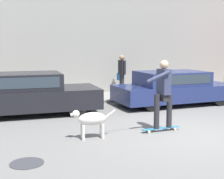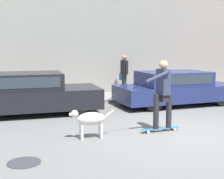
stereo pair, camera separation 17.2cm
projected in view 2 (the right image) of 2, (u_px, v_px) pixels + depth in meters
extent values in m
plane|color=slate|center=(186.00, 135.00, 7.55)|extent=(36.00, 36.00, 0.00)
cube|color=gray|center=(104.00, 38.00, 13.82)|extent=(32.00, 0.30, 5.03)
cube|color=gray|center=(113.00, 97.00, 12.95)|extent=(30.00, 2.21, 0.11)
cylinder|color=black|center=(70.00, 98.00, 11.00)|extent=(0.65, 0.21, 0.65)
cylinder|color=black|center=(78.00, 106.00, 9.48)|extent=(0.65, 0.21, 0.65)
cube|color=black|center=(32.00, 98.00, 9.85)|extent=(4.29, 1.94, 0.62)
cube|color=black|center=(26.00, 81.00, 9.72)|extent=(2.24, 1.71, 0.49)
cube|color=#28333D|center=(26.00, 83.00, 8.93)|extent=(1.94, 0.06, 0.32)
cylinder|color=black|center=(196.00, 92.00, 12.64)|extent=(0.63, 0.22, 0.62)
cylinder|color=black|center=(222.00, 97.00, 11.16)|extent=(0.63, 0.22, 0.62)
cylinder|color=black|center=(134.00, 95.00, 11.70)|extent=(0.63, 0.22, 0.62)
cylinder|color=black|center=(153.00, 102.00, 10.23)|extent=(0.63, 0.22, 0.62)
cube|color=navy|center=(177.00, 92.00, 11.41)|extent=(4.53, 1.99, 0.54)
cube|color=navy|center=(173.00, 78.00, 11.28)|extent=(2.48, 1.73, 0.50)
cube|color=#28333D|center=(186.00, 80.00, 10.51)|extent=(2.13, 0.09, 0.32)
cylinder|color=beige|center=(82.00, 133.00, 7.08)|extent=(0.07, 0.07, 0.34)
cylinder|color=beige|center=(81.00, 131.00, 7.23)|extent=(0.07, 0.07, 0.34)
cylinder|color=beige|center=(102.00, 131.00, 7.19)|extent=(0.07, 0.07, 0.34)
cylinder|color=beige|center=(100.00, 130.00, 7.35)|extent=(0.07, 0.07, 0.34)
ellipsoid|color=beige|center=(91.00, 119.00, 7.17)|extent=(0.67, 0.33, 0.30)
sphere|color=beige|center=(75.00, 114.00, 7.06)|extent=(0.17, 0.17, 0.17)
cylinder|color=beige|center=(71.00, 114.00, 7.04)|extent=(0.10, 0.08, 0.08)
cylinder|color=beige|center=(109.00, 114.00, 7.27)|extent=(0.27, 0.06, 0.20)
cylinder|color=beige|center=(148.00, 132.00, 7.62)|extent=(0.07, 0.03, 0.07)
cylinder|color=beige|center=(146.00, 131.00, 7.76)|extent=(0.07, 0.03, 0.07)
cylinder|color=beige|center=(175.00, 129.00, 7.88)|extent=(0.07, 0.03, 0.07)
cylinder|color=beige|center=(172.00, 128.00, 8.02)|extent=(0.07, 0.03, 0.07)
cube|color=teal|center=(160.00, 128.00, 7.81)|extent=(1.04, 0.17, 0.02)
cylinder|color=#232328|center=(156.00, 112.00, 7.71)|extent=(0.14, 0.14, 0.86)
cylinder|color=#232328|center=(169.00, 111.00, 7.83)|extent=(0.14, 0.14, 0.86)
cube|color=#232328|center=(163.00, 98.00, 7.73)|extent=(0.18, 0.31, 0.17)
cube|color=#2D334C|center=(163.00, 82.00, 7.67)|extent=(0.22, 0.40, 0.63)
sphere|color=tan|center=(164.00, 65.00, 7.61)|extent=(0.22, 0.22, 0.22)
cylinder|color=#2D334C|center=(158.00, 82.00, 7.90)|extent=(0.09, 0.09, 0.59)
cylinder|color=#2D334C|center=(158.00, 77.00, 7.37)|extent=(0.59, 0.14, 0.31)
cylinder|color=black|center=(111.00, 98.00, 7.19)|extent=(1.70, 0.17, 0.72)
cylinder|color=#28282D|center=(123.00, 84.00, 13.52)|extent=(0.13, 0.13, 0.82)
cylinder|color=#28282D|center=(125.00, 84.00, 13.39)|extent=(0.13, 0.13, 0.82)
cube|color=black|center=(124.00, 67.00, 13.36)|extent=(0.23, 0.39, 0.60)
cylinder|color=black|center=(122.00, 67.00, 13.56)|extent=(0.08, 0.08, 0.57)
cylinder|color=black|center=(127.00, 67.00, 13.16)|extent=(0.08, 0.08, 0.57)
sphere|color=#997056|center=(124.00, 58.00, 13.30)|extent=(0.23, 0.23, 0.23)
cube|color=#1E569E|center=(122.00, 77.00, 13.62)|extent=(0.14, 0.33, 0.31)
cylinder|color=#38383D|center=(24.00, 163.00, 5.70)|extent=(0.62, 0.62, 0.01)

